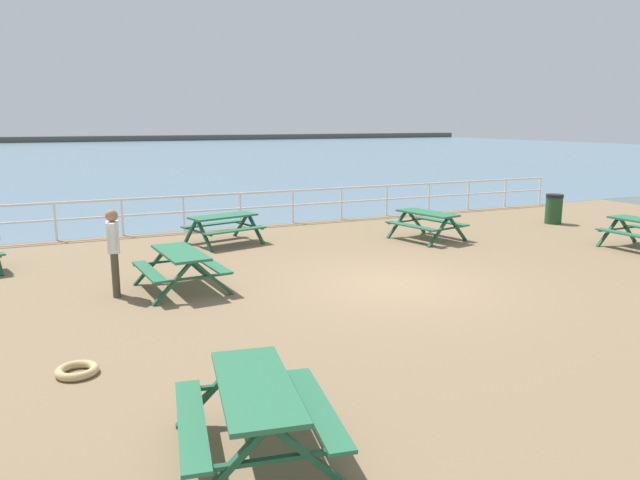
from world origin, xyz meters
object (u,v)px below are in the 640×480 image
at_px(picnic_table_near_right, 223,222).
at_px(picnic_table_far_left, 427,219).
at_px(picnic_table_near_left, 256,401).
at_px(litter_bin, 554,209).
at_px(picnic_table_corner, 181,261).
at_px(visitor, 114,247).

distance_m(picnic_table_near_right, picnic_table_far_left, 5.63).
height_order(picnic_table_near_left, picnic_table_near_right, same).
xyz_separation_m(picnic_table_near_left, picnic_table_far_left, (7.86, 8.48, 0.00)).
bearing_deg(litter_bin, picnic_table_near_right, 172.94).
relative_size(picnic_table_corner, litter_bin, 2.02).
bearing_deg(picnic_table_corner, picnic_table_near_right, -30.64).
bearing_deg(picnic_table_far_left, picnic_table_corner, 94.41).
bearing_deg(picnic_table_near_left, picnic_table_near_right, -4.05).
relative_size(visitor, litter_bin, 1.75).
relative_size(picnic_table_far_left, picnic_table_corner, 1.09).
height_order(picnic_table_far_left, picnic_table_corner, same).
relative_size(picnic_table_near_right, picnic_table_far_left, 1.02).
distance_m(picnic_table_near_left, picnic_table_near_right, 10.60).
xyz_separation_m(picnic_table_far_left, picnic_table_corner, (-7.30, -2.23, 0.00)).
bearing_deg(picnic_table_far_left, picnic_table_near_left, 124.61).
bearing_deg(picnic_table_near_left, visitor, 15.69).
relative_size(picnic_table_near_left, visitor, 1.22).
xyz_separation_m(picnic_table_far_left, visitor, (-8.52, -2.13, 0.36)).
height_order(picnic_table_corner, visitor, visitor).
distance_m(picnic_table_far_left, visitor, 8.79).
xyz_separation_m(picnic_table_near_left, litter_bin, (13.12, 8.99, -0.10)).
bearing_deg(picnic_table_corner, visitor, 80.74).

